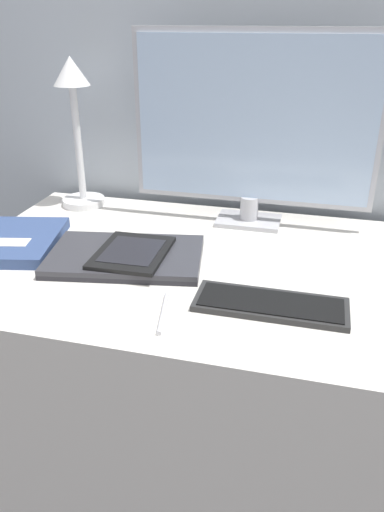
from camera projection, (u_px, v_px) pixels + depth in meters
name	position (u px, v px, depth m)	size (l,w,h in m)	color
wall_back	(248.00, 23.00, 1.26)	(3.60, 0.05, 2.40)	#B2BCC6
desk	(208.00, 389.00, 1.27)	(1.14, 0.70, 0.72)	silver
monitor	(254.00, 126.00, 1.21)	(0.60, 0.11, 0.47)	#B7B7BC
keyboard	(271.00, 304.00, 0.94)	(0.29, 0.11, 0.01)	#282828
laptop	(126.00, 256.00, 1.11)	(0.37, 0.27, 0.02)	#232328
ereader	(132.00, 252.00, 1.09)	(0.15, 0.19, 0.01)	black
desk_lamp	(75.00, 117.00, 1.33)	(0.12, 0.12, 0.40)	white
notebook	(15.00, 241.00, 1.18)	(0.25, 0.29, 0.03)	#334775
pen	(163.00, 313.00, 0.91)	(0.03, 0.13, 0.01)	silver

